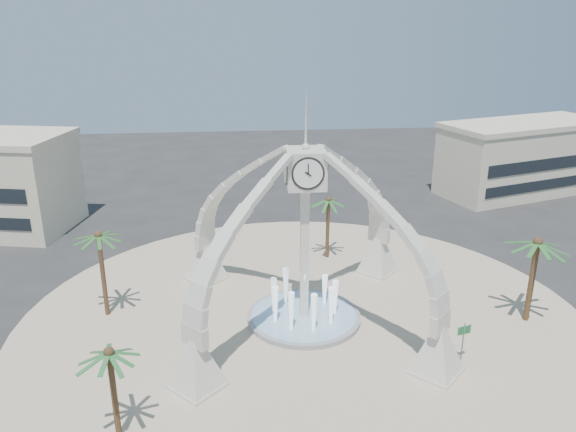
{
  "coord_description": "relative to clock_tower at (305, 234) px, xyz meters",
  "views": [
    {
      "loc": [
        -4.57,
        -34.63,
        20.25
      ],
      "look_at": [
        -0.93,
        2.0,
        7.13
      ],
      "focal_mm": 35.0,
      "sensor_mm": 36.0,
      "label": 1
    }
  ],
  "objects": [
    {
      "name": "palm_north",
      "position": [
        3.42,
        10.62,
        -1.17
      ],
      "size": [
        3.83,
        3.83,
        6.05
      ],
      "rotation": [
        0.0,
        0.0,
        0.14
      ],
      "color": "brown",
      "rests_on": "ground"
    },
    {
      "name": "street_sign",
      "position": [
        9.01,
        -6.15,
        -4.51
      ],
      "size": [
        0.99,
        0.29,
        2.77
      ],
      "rotation": [
        0.0,
        0.0,
        0.27
      ],
      "color": "slate",
      "rests_on": "ground"
    },
    {
      "name": "palm_west",
      "position": [
        -13.95,
        2.1,
        -0.45
      ],
      "size": [
        3.71,
        3.71,
        6.82
      ],
      "rotation": [
        0.0,
        0.0,
        -0.06
      ],
      "color": "brown",
      "rests_on": "ground"
    },
    {
      "name": "building_ne",
      "position": [
        30.0,
        28.0,
        -2.18
      ],
      "size": [
        21.87,
        14.17,
        8.6
      ],
      "rotation": [
        0.0,
        0.0,
        0.31
      ],
      "color": "beige",
      "rests_on": "ground"
    },
    {
      "name": "palm_east",
      "position": [
        15.59,
        -1.61,
        -0.62
      ],
      "size": [
        5.29,
        5.29,
        6.74
      ],
      "rotation": [
        0.0,
        0.0,
        0.32
      ],
      "color": "brown",
      "rests_on": "ground"
    },
    {
      "name": "palm_south",
      "position": [
        -10.86,
        -10.7,
        -1.55
      ],
      "size": [
        4.33,
        4.33,
        5.65
      ],
      "rotation": [
        0.0,
        0.0,
        0.36
      ],
      "color": "brown",
      "rests_on": "ground"
    },
    {
      "name": "fountain",
      "position": [
        0.0,
        0.0,
        -6.2
      ],
      "size": [
        8.0,
        8.0,
        3.62
      ],
      "color": "#97979A",
      "rests_on": "ground"
    },
    {
      "name": "plaza",
      "position": [
        0.0,
        0.0,
        -6.46
      ],
      "size": [
        40.0,
        40.0,
        0.06
      ],
      "primitive_type": "cylinder",
      "color": "tan",
      "rests_on": "ground"
    },
    {
      "name": "ground",
      "position": [
        0.0,
        0.0,
        -6.49
      ],
      "size": [
        140.0,
        140.0,
        0.0
      ],
      "primitive_type": "plane",
      "color": "#282828",
      "rests_on": "ground"
    },
    {
      "name": "clock_tower",
      "position": [
        0.0,
        0.0,
        0.0
      ],
      "size": [
        17.94,
        17.94,
        16.3
      ],
      "color": "beige",
      "rests_on": "ground"
    }
  ]
}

